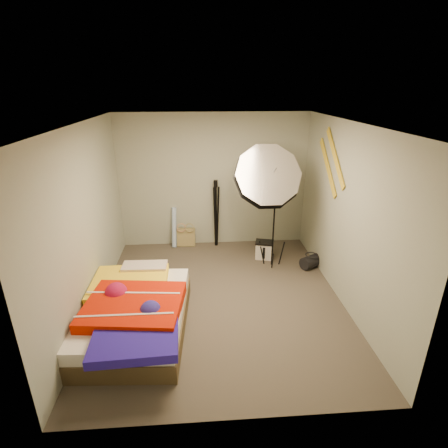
{
  "coord_description": "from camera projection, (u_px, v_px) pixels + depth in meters",
  "views": [
    {
      "loc": [
        -0.26,
        -4.35,
        2.94
      ],
      "look_at": [
        0.1,
        0.6,
        0.95
      ],
      "focal_mm": 28.0,
      "sensor_mm": 36.0,
      "label": 1
    }
  ],
  "objects": [
    {
      "name": "wall_front",
      "position": [
        235.0,
        309.0,
        2.82
      ],
      "size": [
        3.5,
        0.0,
        3.5
      ],
      "primitive_type": "plane",
      "rotation": [
        -1.57,
        0.0,
        0.0
      ],
      "color": "#989F8D",
      "rests_on": "floor"
    },
    {
      "name": "wall_back",
      "position": [
        213.0,
        182.0,
        6.53
      ],
      "size": [
        3.5,
        0.0,
        3.5
      ],
      "primitive_type": "plane",
      "rotation": [
        1.57,
        0.0,
        0.0
      ],
      "color": "#989F8D",
      "rests_on": "floor"
    },
    {
      "name": "ceiling",
      "position": [
        219.0,
        124.0,
        4.21
      ],
      "size": [
        4.0,
        4.0,
        0.0
      ],
      "primitive_type": "plane",
      "rotation": [
        3.14,
        0.0,
        0.0
      ],
      "color": "silver",
      "rests_on": "wall_back"
    },
    {
      "name": "wall_left",
      "position": [
        86.0,
        224.0,
        4.56
      ],
      "size": [
        0.0,
        4.0,
        4.0
      ],
      "primitive_type": "plane",
      "rotation": [
        1.57,
        0.0,
        1.57
      ],
      "color": "#989F8D",
      "rests_on": "floor"
    },
    {
      "name": "wall_stripe_upper",
      "position": [
        335.0,
        157.0,
        5.09
      ],
      "size": [
        0.02,
        0.91,
        0.78
      ],
      "primitive_type": "cube",
      "rotation": [
        0.7,
        0.0,
        0.0
      ],
      "color": "gold",
      "rests_on": "wall_right"
    },
    {
      "name": "wall_stripe_lower",
      "position": [
        328.0,
        167.0,
        5.4
      ],
      "size": [
        0.02,
        0.91,
        0.78
      ],
      "primitive_type": "cube",
      "rotation": [
        0.7,
        0.0,
        0.0
      ],
      "color": "gold",
      "rests_on": "wall_right"
    },
    {
      "name": "camera_case",
      "position": [
        264.0,
        250.0,
        6.31
      ],
      "size": [
        0.34,
        0.28,
        0.3
      ],
      "primitive_type": "cube",
      "rotation": [
        0.0,
        0.0,
        -0.25
      ],
      "color": "silver",
      "rests_on": "floor"
    },
    {
      "name": "bed",
      "position": [
        134.0,
        313.0,
        4.4
      ],
      "size": [
        1.37,
        2.0,
        0.53
      ],
      "color": "#4F3E25",
      "rests_on": "floor"
    },
    {
      "name": "tote_bag",
      "position": [
        186.0,
        237.0,
        6.8
      ],
      "size": [
        0.36,
        0.17,
        0.36
      ],
      "primitive_type": "cube",
      "rotation": [
        -0.14,
        0.0,
        -0.06
      ],
      "color": "tan",
      "rests_on": "floor"
    },
    {
      "name": "camera_tripod",
      "position": [
        216.0,
        209.0,
        6.59
      ],
      "size": [
        0.08,
        0.08,
        1.31
      ],
      "color": "black",
      "rests_on": "floor"
    },
    {
      "name": "floor",
      "position": [
        220.0,
        299.0,
        5.14
      ],
      "size": [
        4.0,
        4.0,
        0.0
      ],
      "primitive_type": "plane",
      "color": "#4B4439",
      "rests_on": "ground"
    },
    {
      "name": "photo_umbrella",
      "position": [
        267.0,
        178.0,
        5.4
      ],
      "size": [
        1.29,
        0.97,
        2.22
      ],
      "color": "black",
      "rests_on": "floor"
    },
    {
      "name": "wall_right",
      "position": [
        347.0,
        217.0,
        4.8
      ],
      "size": [
        0.0,
        4.0,
        4.0
      ],
      "primitive_type": "plane",
      "rotation": [
        1.57,
        0.0,
        -1.57
      ],
      "color": "#989F8D",
      "rests_on": "floor"
    },
    {
      "name": "duffel_bag",
      "position": [
        311.0,
        262.0,
        6.0
      ],
      "size": [
        0.41,
        0.36,
        0.22
      ],
      "primitive_type": "cylinder",
      "rotation": [
        0.0,
        1.57,
        0.52
      ],
      "color": "black",
      "rests_on": "floor"
    },
    {
      "name": "wrapping_roll",
      "position": [
        174.0,
        227.0,
        6.7
      ],
      "size": [
        0.13,
        0.23,
        0.78
      ],
      "primitive_type": "cylinder",
      "rotation": [
        -0.17,
        0.0,
        -0.2
      ],
      "color": "#5086D5",
      "rests_on": "floor"
    }
  ]
}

